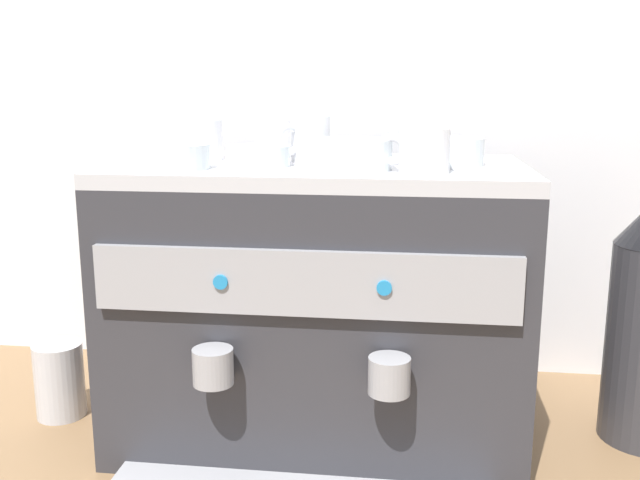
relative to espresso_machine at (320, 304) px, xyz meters
The scene contains 12 objects.
ground_plane 0.22m from the espresso_machine, 90.00° to the left, with size 4.00×4.00×0.00m, color brown.
tiled_backsplash_wall 0.46m from the espresso_machine, 90.00° to the left, with size 2.80×0.03×1.11m, color silver.
espresso_machine is the anchor object (origin of this frame).
ceramic_cup_0 0.29m from the espresso_machine, 130.46° to the left, with size 0.07×0.09×0.06m.
ceramic_cup_1 0.33m from the espresso_machine, 167.97° to the left, with size 0.08×0.11×0.06m.
ceramic_cup_2 0.31m from the espresso_machine, 32.58° to the right, with size 0.10×0.07×0.06m.
ceramic_cup_3 0.26m from the espresso_machine, 125.39° to the left, with size 0.08×0.09×0.07m.
ceramic_bowl_0 0.33m from the espresso_machine, 154.62° to the right, with size 0.11×0.11×0.04m.
ceramic_bowl_1 0.31m from the espresso_machine, ahead, with size 0.11×0.11×0.04m.
ceramic_bowl_2 0.26m from the espresso_machine, 151.95° to the right, with size 0.09×0.09×0.03m.
ceramic_bowl_3 0.26m from the espresso_machine, 54.88° to the right, with size 0.13×0.13×0.04m.
milk_pitcher 0.48m from the espresso_machine, behind, with size 0.08×0.08×0.13m, color #B7B7BC.
Camera 1 is at (0.14, -1.09, 0.56)m, focal length 39.72 mm.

